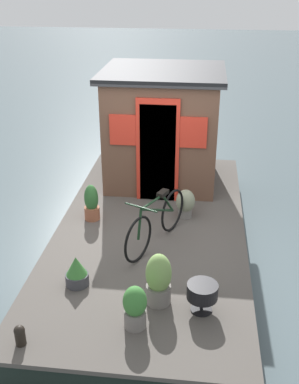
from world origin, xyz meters
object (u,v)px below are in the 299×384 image
potted_plant_rosemary (185,203)px  potted_plant_succulent (159,280)px  houseboat_cabin (163,126)px  bicycle (156,222)px  potted_plant_fern (135,307)px  potted_plant_ivy (77,272)px  mooring_bollard (20,335)px  potted_plant_thyme (92,204)px  charcoal_grill (202,292)px

potted_plant_rosemary → potted_plant_succulent: bearing=174.4°
potted_plant_succulent → houseboat_cabin: bearing=4.7°
houseboat_cabin → bicycle: houseboat_cabin is taller
houseboat_cabin → potted_plant_fern: size_ratio=4.00×
potted_plant_ivy → mooring_bollard: bearing=163.0°
mooring_bollard → potted_plant_fern: bearing=-70.2°
houseboat_cabin → mooring_bollard: (-4.52, 1.11, -0.91)m
potted_plant_thyme → potted_plant_ivy: 1.72m
potted_plant_thyme → potted_plant_succulent: bearing=-146.7°
potted_plant_thyme → potted_plant_fern: bearing=-156.2°
potted_plant_rosemary → potted_plant_fern: bearing=170.7°
bicycle → potted_plant_thyme: (0.63, 1.11, -0.09)m
potted_plant_thyme → potted_plant_fern: (-2.38, -1.05, -0.01)m
potted_plant_succulent → potted_plant_fern: bearing=154.3°
potted_plant_succulent → mooring_bollard: 1.67m
potted_plant_thyme → mooring_bollard: (-2.81, 0.13, -0.14)m
potted_plant_thyme → bicycle: bearing=-119.6°
potted_plant_fern → potted_plant_thyme: bearing=23.8°
potted_plant_fern → potted_plant_succulent: bearing=-25.7°
potted_plant_ivy → potted_plant_rosemary: 2.35m
potted_plant_succulent → mooring_bollard: potted_plant_succulent is taller
potted_plant_fern → potted_plant_rosemary: size_ratio=1.14×
charcoal_grill → potted_plant_succulent: bearing=79.6°
potted_plant_thyme → potted_plant_rosemary: 1.51m
potted_plant_rosemary → charcoal_grill: bearing=-172.4°
potted_plant_ivy → mooring_bollard: potted_plant_ivy is taller
charcoal_grill → mooring_bollard: size_ratio=1.50×
houseboat_cabin → charcoal_grill: 3.91m
bicycle → potted_plant_rosemary: bicycle is taller
bicycle → charcoal_grill: (-1.40, -0.69, -0.11)m
potted_plant_succulent → mooring_bollard: bearing=122.0°
houseboat_cabin → potted_plant_rosemary: (-1.45, -0.51, -0.80)m
potted_plant_thyme → potted_plant_rosemary: potted_plant_thyme is taller
bicycle → potted_plant_fern: (-1.76, 0.05, -0.10)m
houseboat_cabin → potted_plant_fern: bearing=-178.9°
potted_plant_ivy → bicycle: bearing=-39.9°
houseboat_cabin → mooring_bollard: 4.74m
potted_plant_thyme → houseboat_cabin: bearing=-29.6°
bicycle → potted_plant_ivy: (-1.08, 0.90, -0.18)m
potted_plant_rosemary → mooring_bollard: potted_plant_rosemary is taller
potted_plant_thyme → potted_plant_fern: potted_plant_thyme is taller
potted_plant_fern → potted_plant_rosemary: 2.69m
potted_plant_thyme → potted_plant_rosemary: (0.26, -1.49, -0.03)m
bicycle → mooring_bollard: size_ratio=6.09×
mooring_bollard → charcoal_grill: bearing=-67.9°
bicycle → potted_plant_succulent: 1.31m
mooring_bollard → potted_plant_succulent: bearing=-58.0°
bicycle → charcoal_grill: bearing=-153.9°
potted_plant_ivy → mooring_bollard: (-1.10, 0.34, -0.06)m
houseboat_cabin → charcoal_grill: size_ratio=5.76×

